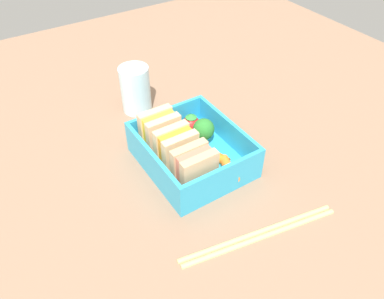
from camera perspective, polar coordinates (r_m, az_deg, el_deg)
The scene contains 12 objects.
ground_plane at distance 58.01cm, azimuth 0.00°, elevation -2.73°, with size 120.00×120.00×2.00cm, color #8A6951.
bento_tray at distance 56.90cm, azimuth 0.00°, elevation -1.58°, with size 16.12×13.85×1.20cm, color #2CA1D0.
bento_rim at distance 55.09cm, azimuth 0.00°, elevation 0.46°, with size 16.12×13.85×4.20cm.
sandwich_left at distance 50.47cm, azimuth 0.34°, elevation -2.88°, with size 3.82×5.42×5.96cm.
sandwich_center_left at distance 53.45cm, azimuth -2.45°, elevation 0.14°, with size 3.82×5.42×5.96cm.
sandwich_center at distance 56.68cm, azimuth -4.92°, elevation 2.84°, with size 3.82×5.42×5.96cm.
carrot_stick_far_left at distance 53.88cm, azimuth 5.67°, elevation -2.96°, with size 1.42×1.42×4.77cm, color orange.
carrot_stick_left at distance 55.83cm, azimuth 3.53°, elevation -0.88°, with size 1.40×1.40×4.73cm, color orange.
broccoli_floret at distance 57.10cm, azimuth 1.78°, elevation 3.00°, with size 3.33×3.33×4.54cm.
strawberry_far_left at distance 59.96cm, azimuth -0.13°, elevation 3.87°, with size 3.03×3.03×3.63cm.
chopstick_pair at distance 49.19cm, azimuth 10.58°, elevation -12.30°, with size 5.35×21.69×0.70cm.
drinking_glass at distance 66.63cm, azimuth -8.61°, elevation 9.05°, with size 5.18×5.18×8.32cm, color silver.
Camera 1 is at (-34.88, 22.37, 39.59)cm, focal length 35.00 mm.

